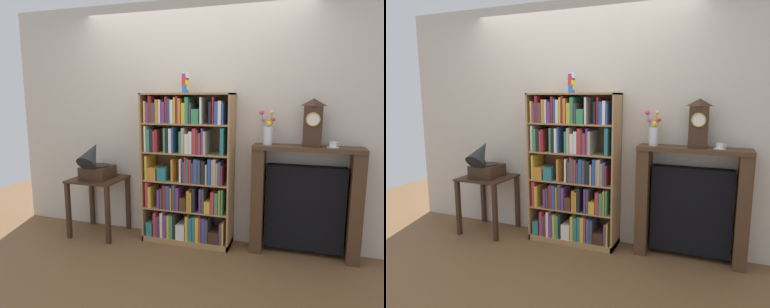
# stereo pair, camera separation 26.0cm
# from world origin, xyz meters

# --- Properties ---
(ground_plane) EXTENTS (7.66, 6.40, 0.02)m
(ground_plane) POSITION_xyz_m (0.00, 0.00, -0.01)
(ground_plane) COLOR brown
(wall_back) EXTENTS (4.66, 0.08, 2.60)m
(wall_back) POSITION_xyz_m (0.08, 0.33, 1.30)
(wall_back) COLOR beige
(wall_back) RESTS_ON ground
(bookshelf) EXTENTS (0.97, 0.32, 1.62)m
(bookshelf) POSITION_xyz_m (-0.01, 0.12, 0.76)
(bookshelf) COLOR #A87A4C
(bookshelf) RESTS_ON ground
(cup_stack) EXTENTS (0.07, 0.07, 0.21)m
(cup_stack) POSITION_xyz_m (-0.02, 0.13, 1.73)
(cup_stack) COLOR blue
(cup_stack) RESTS_ON bookshelf
(side_table_left) EXTENTS (0.57, 0.52, 0.66)m
(side_table_left) POSITION_xyz_m (-1.05, 0.03, 0.51)
(side_table_left) COLOR #382316
(side_table_left) RESTS_ON ground
(gramophone) EXTENTS (0.31, 0.45, 0.48)m
(gramophone) POSITION_xyz_m (-1.05, -0.02, 0.85)
(gramophone) COLOR #382316
(gramophone) RESTS_ON side_table_left
(fireplace_mantel) EXTENTS (1.04, 0.27, 1.11)m
(fireplace_mantel) POSITION_xyz_m (1.21, 0.18, 0.55)
(fireplace_mantel) COLOR #472D1C
(fireplace_mantel) RESTS_ON ground
(mantel_clock) EXTENTS (0.17, 0.14, 0.46)m
(mantel_clock) POSITION_xyz_m (1.25, 0.15, 1.34)
(mantel_clock) COLOR #382316
(mantel_clock) RESTS_ON fireplace_mantel
(flower_vase) EXTENTS (0.16, 0.13, 0.34)m
(flower_vase) POSITION_xyz_m (0.83, 0.16, 1.25)
(flower_vase) COLOR silver
(flower_vase) RESTS_ON fireplace_mantel
(teacup_with_saucer) EXTENTS (0.12, 0.11, 0.06)m
(teacup_with_saucer) POSITION_xyz_m (1.44, 0.16, 1.14)
(teacup_with_saucer) COLOR white
(teacup_with_saucer) RESTS_ON fireplace_mantel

